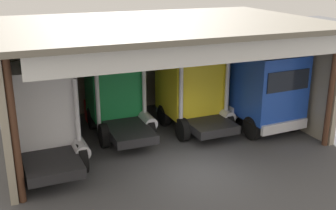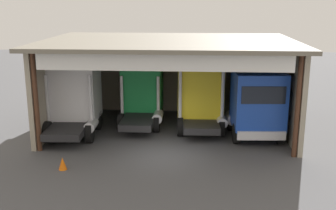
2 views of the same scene
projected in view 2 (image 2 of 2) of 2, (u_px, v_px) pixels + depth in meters
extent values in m
plane|color=#4C4C4F|center=(164.00, 155.00, 19.73)|extent=(80.00, 80.00, 0.00)
cube|color=#9E937F|center=(173.00, 74.00, 26.91)|extent=(12.76, 0.24, 4.91)
cube|color=#9E937F|center=(57.00, 85.00, 23.42)|extent=(0.24, 8.07, 4.91)
cube|color=#9E937F|center=(285.00, 88.00, 22.61)|extent=(0.24, 8.07, 4.91)
cube|color=#6E6759|center=(169.00, 42.00, 21.91)|extent=(13.36, 9.04, 0.20)
cylinder|color=#4C2D1E|center=(36.00, 102.00, 19.65)|extent=(0.24, 0.24, 4.91)
cylinder|color=#4C2D1E|center=(298.00, 106.00, 18.87)|extent=(0.24, 0.24, 4.91)
cube|color=white|center=(163.00, 61.00, 18.21)|extent=(11.48, 0.12, 0.90)
cube|color=white|center=(75.00, 92.00, 22.49)|extent=(2.58, 2.36, 2.96)
cube|color=black|center=(79.00, 79.00, 23.48)|extent=(2.13, 0.13, 0.89)
cube|color=silver|center=(81.00, 114.00, 24.04)|extent=(2.38, 0.24, 0.44)
cube|color=#232326|center=(68.00, 129.00, 21.23)|extent=(1.99, 3.18, 0.36)
cylinder|color=silver|center=(47.00, 103.00, 21.35)|extent=(0.18, 0.18, 2.91)
cylinder|color=silver|center=(91.00, 103.00, 21.29)|extent=(0.18, 0.18, 2.91)
cylinder|color=silver|center=(91.00, 125.00, 21.45)|extent=(0.60, 1.22, 0.56)
cylinder|color=black|center=(59.00, 120.00, 23.40)|extent=(0.34, 1.12, 1.11)
cylinder|color=black|center=(98.00, 120.00, 23.34)|extent=(0.34, 1.12, 1.11)
cylinder|color=black|center=(47.00, 132.00, 21.30)|extent=(0.34, 1.12, 1.11)
cylinder|color=black|center=(90.00, 132.00, 21.24)|extent=(0.34, 1.12, 1.11)
cube|color=#197F3D|center=(143.00, 89.00, 24.39)|extent=(2.31, 2.09, 2.61)
cube|color=black|center=(145.00, 78.00, 25.30)|extent=(1.96, 0.07, 0.78)
cube|color=silver|center=(145.00, 107.00, 25.80)|extent=(2.19, 0.17, 0.44)
cube|color=#232326|center=(139.00, 120.00, 22.94)|extent=(1.73, 3.38, 0.36)
cylinder|color=silver|center=(122.00, 98.00, 23.37)|extent=(0.18, 0.18, 2.51)
cylinder|color=silver|center=(158.00, 98.00, 23.25)|extent=(0.18, 0.18, 2.51)
cylinder|color=silver|center=(158.00, 117.00, 23.14)|extent=(0.56, 1.20, 0.56)
cylinder|color=black|center=(127.00, 112.00, 25.24)|extent=(0.30, 1.03, 1.03)
cylinder|color=black|center=(160.00, 112.00, 25.12)|extent=(0.30, 1.03, 1.03)
cylinder|color=black|center=(121.00, 123.00, 23.04)|extent=(0.30, 1.03, 1.03)
cylinder|color=black|center=(157.00, 123.00, 22.92)|extent=(0.30, 1.03, 1.03)
cube|color=yellow|center=(200.00, 90.00, 23.30)|extent=(2.58, 2.59, 2.91)
cube|color=black|center=(200.00, 77.00, 24.41)|extent=(2.13, 0.12, 0.87)
cube|color=silver|center=(199.00, 111.00, 24.96)|extent=(2.38, 0.23, 0.44)
cube|color=#232326|center=(201.00, 124.00, 22.19)|extent=(1.96, 2.86, 0.36)
cylinder|color=silver|center=(180.00, 99.00, 22.01)|extent=(0.18, 0.18, 3.09)
cylinder|color=silver|center=(223.00, 99.00, 21.93)|extent=(0.18, 0.18, 3.09)
cylinder|color=silver|center=(221.00, 121.00, 22.41)|extent=(0.60, 1.22, 0.56)
cylinder|color=black|center=(181.00, 116.00, 24.25)|extent=(0.33, 1.02, 1.01)
cylinder|color=black|center=(218.00, 117.00, 24.18)|extent=(0.33, 1.02, 1.01)
cylinder|color=black|center=(180.00, 127.00, 22.27)|extent=(0.33, 1.02, 1.01)
cylinder|color=black|center=(221.00, 127.00, 22.20)|extent=(0.33, 1.02, 1.01)
cube|color=#1E47B7|center=(258.00, 99.00, 21.17)|extent=(2.66, 2.57, 2.88)
cube|color=black|center=(264.00, 95.00, 19.85)|extent=(2.14, 0.19, 0.86)
cube|color=silver|center=(261.00, 136.00, 20.34)|extent=(2.40, 0.30, 0.44)
cube|color=#232326|center=(250.00, 118.00, 23.16)|extent=(2.07, 3.12, 0.36)
cylinder|color=silver|center=(273.00, 96.00, 22.52)|extent=(0.18, 0.18, 3.13)
cylinder|color=silver|center=(232.00, 96.00, 22.53)|extent=(0.18, 0.18, 3.13)
cylinder|color=silver|center=(231.00, 118.00, 22.84)|extent=(0.63, 1.23, 0.56)
cylinder|color=black|center=(280.00, 134.00, 21.12)|extent=(0.36, 1.07, 1.06)
cylinder|color=black|center=(236.00, 133.00, 21.13)|extent=(0.36, 1.07, 1.06)
cylinder|color=black|center=(270.00, 121.00, 23.20)|extent=(0.36, 1.07, 1.06)
cylinder|color=black|center=(230.00, 121.00, 23.21)|extent=(0.36, 1.07, 1.06)
cylinder|color=#197233|center=(88.00, 108.00, 26.40)|extent=(0.58, 0.58, 0.93)
cube|color=red|center=(136.00, 107.00, 26.34)|extent=(0.90, 0.60, 1.00)
cone|color=orange|center=(63.00, 163.00, 17.94)|extent=(0.36, 0.36, 0.56)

